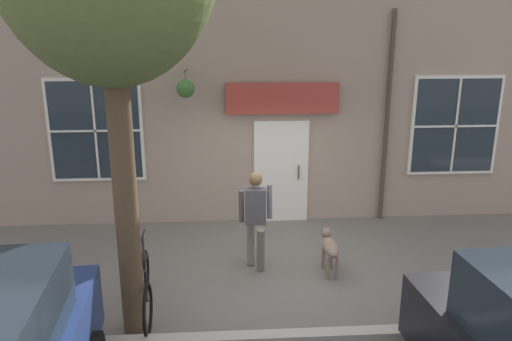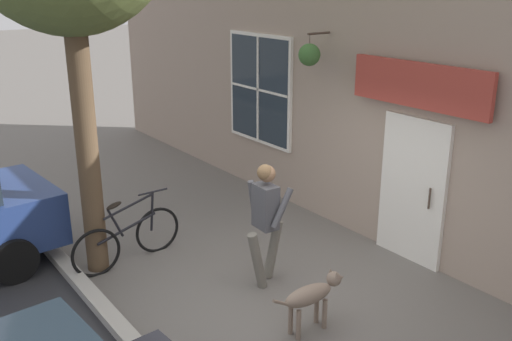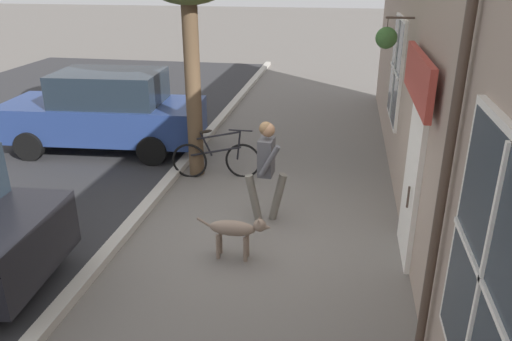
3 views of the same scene
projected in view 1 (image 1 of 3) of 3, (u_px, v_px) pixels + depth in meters
The scene contains 5 objects.
ground_plane at pixel (275, 269), 8.31m from camera, with size 90.00×90.00×0.00m, color #66605B.
storefront_facade at pixel (265, 103), 9.88m from camera, with size 0.95×18.00×4.84m.
pedestrian_walking at pixel (256, 212), 8.07m from camera, with size 0.67×0.56×1.67m.
dog_on_leash at pixel (330, 247), 8.07m from camera, with size 1.06×0.24×0.67m.
leaning_bicycle at pixel (146, 287), 6.96m from camera, with size 1.73×0.24×1.00m.
Camera 1 is at (7.49, -0.81, 3.87)m, focal length 35.00 mm.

